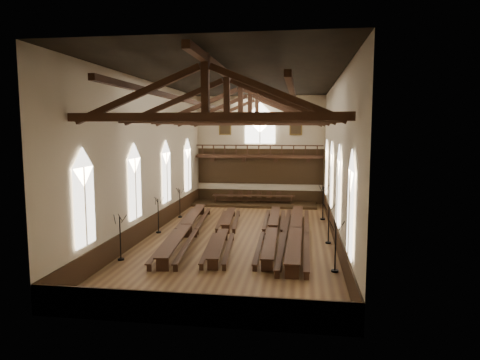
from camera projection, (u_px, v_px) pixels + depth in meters
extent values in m
plane|color=brown|center=(241.00, 236.00, 27.86)|extent=(26.00, 26.00, 0.00)
plane|color=#BAAA8D|center=(260.00, 150.00, 40.05)|extent=(12.00, 0.00, 12.00)
plane|color=#BAAA8D|center=(187.00, 186.00, 14.49)|extent=(12.00, 0.00, 12.00)
plane|color=#BAAA8D|center=(150.00, 158.00, 28.11)|extent=(0.00, 26.00, 26.00)
plane|color=#BAAA8D|center=(336.00, 160.00, 26.42)|extent=(0.00, 26.00, 26.00)
plane|color=black|center=(241.00, 79.00, 26.68)|extent=(26.00, 26.00, 0.00)
cube|color=black|center=(260.00, 196.00, 40.53)|extent=(11.90, 0.08, 1.20)
cube|color=black|center=(189.00, 309.00, 15.05)|extent=(11.90, 0.08, 1.20)
cube|color=black|center=(153.00, 224.00, 28.63)|extent=(0.08, 25.90, 1.20)
cube|color=black|center=(334.00, 230.00, 26.95)|extent=(0.08, 25.90, 1.20)
cube|color=white|center=(85.00, 207.00, 19.44)|extent=(0.05, 1.80, 3.60)
cube|color=white|center=(83.00, 167.00, 19.23)|extent=(0.05, 1.80, 1.80)
cylinder|color=#BAAA8D|center=(85.00, 207.00, 19.44)|extent=(0.08, 0.08, 3.60)
cube|color=white|center=(135.00, 189.00, 25.34)|extent=(0.05, 1.80, 3.60)
cube|color=white|center=(134.00, 158.00, 25.13)|extent=(0.05, 1.80, 1.80)
cylinder|color=#BAAA8D|center=(136.00, 189.00, 25.33)|extent=(0.08, 0.08, 3.60)
cube|color=white|center=(166.00, 177.00, 31.24)|extent=(0.05, 1.80, 3.60)
cube|color=white|center=(166.00, 153.00, 31.03)|extent=(0.05, 1.80, 1.80)
cylinder|color=#BAAA8D|center=(167.00, 178.00, 31.23)|extent=(0.08, 0.08, 3.60)
cube|color=white|center=(188.00, 170.00, 37.14)|extent=(0.05, 1.80, 3.60)
cube|color=white|center=(188.00, 149.00, 36.92)|extent=(0.05, 1.80, 1.80)
cylinder|color=#BAAA8D|center=(188.00, 170.00, 37.13)|extent=(0.08, 0.08, 3.60)
cube|color=white|center=(350.00, 214.00, 17.78)|extent=(0.05, 1.80, 3.60)
cube|color=white|center=(352.00, 171.00, 17.57)|extent=(0.05, 1.80, 1.80)
cylinder|color=#BAAA8D|center=(349.00, 214.00, 17.78)|extent=(0.08, 0.08, 3.60)
cube|color=white|center=(338.00, 193.00, 23.68)|extent=(0.05, 1.80, 3.60)
cube|color=white|center=(339.00, 160.00, 23.47)|extent=(0.05, 1.80, 1.80)
cylinder|color=#BAAA8D|center=(337.00, 193.00, 23.68)|extent=(0.08, 0.08, 3.60)
cube|color=white|center=(331.00, 180.00, 29.58)|extent=(0.05, 1.80, 3.60)
cube|color=white|center=(332.00, 154.00, 29.36)|extent=(0.05, 1.80, 1.80)
cylinder|color=#BAAA8D|center=(330.00, 180.00, 29.58)|extent=(0.08, 0.08, 3.60)
cube|color=white|center=(326.00, 172.00, 35.47)|extent=(0.05, 1.80, 3.60)
cube|color=white|center=(327.00, 150.00, 35.26)|extent=(0.05, 1.80, 1.80)
cylinder|color=#BAAA8D|center=(326.00, 172.00, 35.48)|extent=(0.08, 0.08, 3.60)
cube|color=white|center=(260.00, 130.00, 39.74)|extent=(2.80, 0.05, 2.40)
cube|color=white|center=(260.00, 117.00, 39.60)|extent=(2.80, 0.05, 2.80)
cylinder|color=#BAAA8D|center=(260.00, 130.00, 39.70)|extent=(0.10, 0.10, 2.40)
cube|color=#371B11|center=(259.00, 157.00, 39.48)|extent=(11.80, 1.20, 0.20)
cube|color=black|center=(260.00, 166.00, 40.17)|extent=(11.80, 0.10, 3.30)
cube|color=#371B11|center=(259.00, 145.00, 38.82)|extent=(11.60, 0.12, 0.10)
cube|color=#371B11|center=(259.00, 155.00, 38.93)|extent=(11.60, 0.12, 0.10)
cube|color=#371B11|center=(212.00, 159.00, 40.54)|extent=(0.35, 0.40, 0.50)
cube|color=#371B11|center=(244.00, 159.00, 40.11)|extent=(0.35, 0.40, 0.50)
cube|color=#371B11|center=(276.00, 159.00, 39.69)|extent=(0.35, 0.40, 0.50)
cube|color=#371B11|center=(308.00, 159.00, 39.27)|extent=(0.35, 0.40, 0.50)
cube|color=brown|center=(225.00, 127.00, 40.18)|extent=(1.15, 0.06, 1.45)
cube|color=black|center=(225.00, 127.00, 40.14)|extent=(0.95, 0.04, 1.25)
cube|color=brown|center=(296.00, 127.00, 39.25)|extent=(1.15, 0.06, 1.45)
cube|color=black|center=(296.00, 127.00, 39.21)|extent=(0.95, 0.04, 1.25)
cube|color=#371B11|center=(206.00, 117.00, 17.16)|extent=(11.70, 0.35, 0.35)
cube|color=#371B11|center=(205.00, 84.00, 17.00)|extent=(0.30, 0.30, 2.40)
cube|color=#371B11|center=(136.00, 95.00, 17.46)|extent=(5.44, 0.26, 2.40)
cube|color=#371B11|center=(278.00, 93.00, 16.64)|extent=(5.44, 0.26, 2.40)
cube|color=#371B11|center=(227.00, 120.00, 22.07)|extent=(11.70, 0.35, 0.35)
cube|color=#371B11|center=(227.00, 94.00, 21.92)|extent=(0.30, 0.30, 2.40)
cube|color=#371B11|center=(173.00, 102.00, 22.37)|extent=(5.44, 0.26, 2.40)
cube|color=#371B11|center=(283.00, 101.00, 21.56)|extent=(5.44, 0.26, 2.40)
cube|color=#371B11|center=(241.00, 121.00, 26.99)|extent=(11.70, 0.35, 0.35)
cube|color=#371B11|center=(241.00, 101.00, 26.83)|extent=(0.30, 0.30, 2.40)
cube|color=#371B11|center=(196.00, 107.00, 27.29)|extent=(5.44, 0.26, 2.40)
cube|color=#371B11|center=(286.00, 107.00, 26.47)|extent=(5.44, 0.26, 2.40)
cube|color=#371B11|center=(250.00, 123.00, 31.90)|extent=(11.70, 0.35, 0.35)
cube|color=#371B11|center=(250.00, 105.00, 31.75)|extent=(0.30, 0.30, 2.40)
cube|color=#371B11|center=(212.00, 111.00, 32.20)|extent=(5.44, 0.26, 2.40)
cube|color=#371B11|center=(289.00, 110.00, 31.39)|extent=(5.44, 0.26, 2.40)
cube|color=#371B11|center=(257.00, 124.00, 36.82)|extent=(11.70, 0.35, 0.35)
cube|color=#371B11|center=(257.00, 108.00, 36.66)|extent=(0.30, 0.30, 2.40)
cube|color=#371B11|center=(224.00, 113.00, 37.12)|extent=(5.44, 0.26, 2.40)
cube|color=#371B11|center=(291.00, 113.00, 36.30)|extent=(5.44, 0.26, 2.40)
cube|color=#371B11|center=(189.00, 101.00, 27.31)|extent=(0.25, 25.70, 0.25)
cube|color=#371B11|center=(294.00, 100.00, 26.36)|extent=(0.25, 25.70, 0.25)
cube|color=#371B11|center=(241.00, 84.00, 26.71)|extent=(0.30, 25.70, 0.30)
cube|color=#371B11|center=(168.00, 239.00, 24.12)|extent=(1.47, 7.34, 0.08)
cube|color=#371B11|center=(148.00, 264.00, 20.94)|extent=(0.63, 0.15, 0.70)
cube|color=#371B11|center=(184.00, 232.00, 27.40)|extent=(0.63, 0.15, 0.70)
cube|color=#371B11|center=(168.00, 247.00, 24.18)|extent=(0.74, 6.44, 0.08)
cube|color=#371B11|center=(157.00, 244.00, 24.18)|extent=(1.03, 7.29, 0.06)
cube|color=#371B11|center=(134.00, 267.00, 20.93)|extent=(0.24, 0.10, 0.41)
cube|color=#371B11|center=(174.00, 234.00, 27.49)|extent=(0.24, 0.10, 0.41)
cube|color=#371B11|center=(180.00, 244.00, 24.13)|extent=(1.03, 7.29, 0.06)
cube|color=#371B11|center=(161.00, 267.00, 20.88)|extent=(0.24, 0.10, 0.41)
cube|color=#371B11|center=(194.00, 234.00, 27.44)|extent=(0.24, 0.10, 0.41)
cube|color=#371B11|center=(199.00, 214.00, 31.40)|extent=(1.47, 7.34, 0.08)
cube|color=#371B11|center=(187.00, 229.00, 28.21)|extent=(0.63, 0.15, 0.70)
cube|color=#371B11|center=(209.00, 211.00, 34.67)|extent=(0.63, 0.15, 0.70)
cube|color=#371B11|center=(199.00, 220.00, 31.45)|extent=(0.74, 6.44, 0.08)
cube|color=#371B11|center=(190.00, 218.00, 31.46)|extent=(1.03, 7.29, 0.06)
cube|color=#371B11|center=(178.00, 231.00, 28.21)|extent=(0.24, 0.10, 0.41)
cube|color=#371B11|center=(201.00, 212.00, 34.77)|extent=(0.24, 0.10, 0.41)
cube|color=#371B11|center=(208.00, 218.00, 31.41)|extent=(1.03, 7.29, 0.06)
cube|color=#371B11|center=(197.00, 232.00, 28.15)|extent=(0.24, 0.10, 0.41)
cube|color=#371B11|center=(217.00, 212.00, 34.72)|extent=(0.24, 0.10, 0.41)
cube|color=#371B11|center=(212.00, 242.00, 23.84)|extent=(1.21, 6.36, 0.07)
cube|color=#371B11|center=(200.00, 264.00, 21.08)|extent=(0.54, 0.12, 0.61)
cube|color=#371B11|center=(221.00, 236.00, 26.68)|extent=(0.54, 0.12, 0.61)
cube|color=#371B11|center=(212.00, 249.00, 23.89)|extent=(0.59, 5.59, 0.07)
cube|color=#371B11|center=(202.00, 247.00, 23.90)|extent=(0.84, 6.33, 0.05)
cube|color=#371B11|center=(189.00, 266.00, 21.08)|extent=(0.21, 0.08, 0.35)
cube|color=#371B11|center=(213.00, 237.00, 26.77)|extent=(0.21, 0.08, 0.35)
cube|color=#371B11|center=(222.00, 247.00, 23.84)|extent=(0.84, 6.33, 0.05)
cube|color=#371B11|center=(211.00, 267.00, 21.02)|extent=(0.21, 0.08, 0.35)
cube|color=#371B11|center=(231.00, 238.00, 26.71)|extent=(0.21, 0.08, 0.35)
cube|color=#371B11|center=(233.00, 216.00, 31.11)|extent=(1.21, 6.36, 0.07)
cube|color=#371B11|center=(226.00, 229.00, 28.35)|extent=(0.54, 0.12, 0.61)
cube|color=#371B11|center=(239.00, 213.00, 33.95)|extent=(0.54, 0.12, 0.61)
cube|color=#371B11|center=(233.00, 221.00, 31.16)|extent=(0.59, 5.59, 0.07)
cube|color=#371B11|center=(225.00, 219.00, 31.17)|extent=(0.84, 6.33, 0.05)
cube|color=#371B11|center=(218.00, 231.00, 28.35)|extent=(0.21, 0.08, 0.35)
cube|color=#371B11|center=(232.00, 214.00, 34.04)|extent=(0.21, 0.08, 0.35)
cube|color=#371B11|center=(241.00, 219.00, 31.12)|extent=(0.84, 6.33, 0.05)
cube|color=#371B11|center=(235.00, 231.00, 28.30)|extent=(0.21, 0.08, 0.35)
cube|color=#371B11|center=(246.00, 214.00, 33.99)|extent=(0.21, 0.08, 0.35)
cube|color=#371B11|center=(268.00, 242.00, 23.78)|extent=(0.85, 6.75, 0.08)
cube|color=#371B11|center=(263.00, 265.00, 20.84)|extent=(0.57, 0.09, 0.64)
cube|color=#371B11|center=(272.00, 235.00, 26.80)|extent=(0.57, 0.09, 0.64)
cube|color=#371B11|center=(268.00, 249.00, 23.83)|extent=(0.23, 5.96, 0.08)
cube|color=#371B11|center=(257.00, 246.00, 23.88)|extent=(0.45, 6.74, 0.06)
cube|color=#371B11|center=(251.00, 267.00, 20.88)|extent=(0.22, 0.07, 0.38)
cube|color=#371B11|center=(262.00, 236.00, 26.93)|extent=(0.22, 0.07, 0.38)
cube|color=#371B11|center=(279.00, 247.00, 23.74)|extent=(0.45, 6.74, 0.06)
cube|color=#371B11|center=(275.00, 268.00, 20.74)|extent=(0.22, 0.07, 0.38)
cube|color=#371B11|center=(281.00, 237.00, 26.79)|extent=(0.22, 0.07, 0.38)
cube|color=#371B11|center=(276.00, 215.00, 31.05)|extent=(0.85, 6.75, 0.08)
cube|color=#371B11|center=(273.00, 230.00, 28.12)|extent=(0.57, 0.09, 0.64)
cube|color=#371B11|center=(278.00, 212.00, 34.07)|extent=(0.57, 0.09, 0.64)
cube|color=#371B11|center=(276.00, 221.00, 31.10)|extent=(0.23, 5.96, 0.08)
cube|color=#371B11|center=(268.00, 219.00, 31.15)|extent=(0.45, 6.74, 0.06)
cube|color=#371B11|center=(264.00, 232.00, 28.15)|extent=(0.22, 0.07, 0.38)
cube|color=#371B11|center=(271.00, 214.00, 34.21)|extent=(0.22, 0.07, 0.38)
cube|color=#371B11|center=(284.00, 219.00, 31.02)|extent=(0.45, 6.74, 0.06)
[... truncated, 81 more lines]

